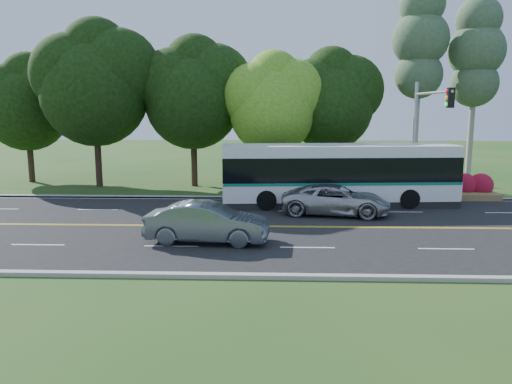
{
  "coord_description": "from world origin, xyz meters",
  "views": [
    {
      "loc": [
        -1.86,
        -22.88,
        5.62
      ],
      "look_at": [
        -2.76,
        2.0,
        1.31
      ],
      "focal_mm": 35.0,
      "sensor_mm": 36.0,
      "label": 1
    }
  ],
  "objects_px": {
    "transit_bus": "(338,175)",
    "sedan": "(207,223)",
    "traffic_signal": "(424,123)",
    "suv": "(336,200)"
  },
  "relations": [
    {
      "from": "traffic_signal",
      "to": "sedan",
      "type": "relative_size",
      "value": 1.38
    },
    {
      "from": "suv",
      "to": "transit_bus",
      "type": "bearing_deg",
      "value": 0.02
    },
    {
      "from": "sedan",
      "to": "suv",
      "type": "bearing_deg",
      "value": -42.53
    },
    {
      "from": "sedan",
      "to": "suv",
      "type": "distance_m",
      "value": 8.23
    },
    {
      "from": "transit_bus",
      "to": "suv",
      "type": "relative_size",
      "value": 2.39
    },
    {
      "from": "transit_bus",
      "to": "suv",
      "type": "distance_m",
      "value": 2.76
    },
    {
      "from": "transit_bus",
      "to": "sedan",
      "type": "relative_size",
      "value": 2.64
    },
    {
      "from": "traffic_signal",
      "to": "transit_bus",
      "type": "bearing_deg",
      "value": -179.43
    },
    {
      "from": "transit_bus",
      "to": "suv",
      "type": "bearing_deg",
      "value": -104.09
    },
    {
      "from": "traffic_signal",
      "to": "suv",
      "type": "distance_m",
      "value": 6.92
    }
  ]
}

